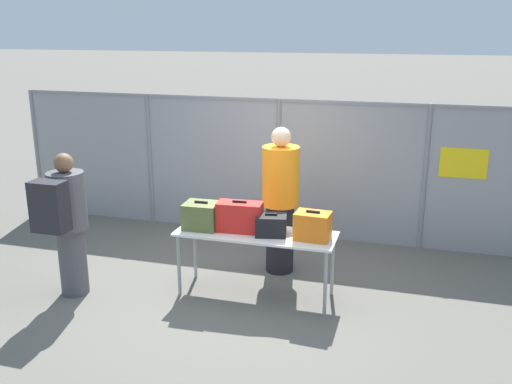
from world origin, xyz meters
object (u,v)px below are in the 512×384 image
object	(u,v)px
traveler_hooded	(66,220)
utility_trailer	(407,176)
inspection_table	(256,238)
suitcase_red	(240,217)
suitcase_olive	(201,216)
security_worker_near	(280,199)
suitcase_black	(271,225)
suitcase_orange	(313,226)

from	to	relation	value
traveler_hooded	utility_trailer	bearing A→B (deg)	54.14
inspection_table	suitcase_red	distance (m)	0.30
suitcase_olive	security_worker_near	bearing A→B (deg)	45.62
suitcase_black	suitcase_orange	world-z (taller)	suitcase_orange
suitcase_orange	utility_trailer	world-z (taller)	suitcase_orange
utility_trailer	suitcase_red	bearing A→B (deg)	-111.25
suitcase_olive	traveler_hooded	distance (m)	1.50
security_worker_near	suitcase_orange	bearing A→B (deg)	123.15
suitcase_olive	utility_trailer	xyz separation A→B (m)	(2.17, 4.46, -0.49)
inspection_table	traveler_hooded	world-z (taller)	traveler_hooded
suitcase_orange	utility_trailer	xyz separation A→B (m)	(0.89, 4.45, -0.49)
security_worker_near	inspection_table	bearing A→B (deg)	79.47
suitcase_red	utility_trailer	bearing A→B (deg)	68.75
suitcase_olive	suitcase_orange	world-z (taller)	suitcase_orange
suitcase_olive	security_worker_near	xyz separation A→B (m)	(0.74, 0.76, 0.04)
utility_trailer	suitcase_black	bearing A→B (deg)	-106.91
traveler_hooded	utility_trailer	distance (m)	6.18
suitcase_black	security_worker_near	world-z (taller)	security_worker_near
inspection_table	utility_trailer	bearing A→B (deg)	70.96
suitcase_red	traveler_hooded	world-z (taller)	traveler_hooded
suitcase_black	security_worker_near	distance (m)	0.76
inspection_table	utility_trailer	world-z (taller)	inspection_table
inspection_table	traveler_hooded	bearing A→B (deg)	-163.73
security_worker_near	utility_trailer	xyz separation A→B (m)	(1.43, 3.70, -0.53)
suitcase_olive	suitcase_red	world-z (taller)	suitcase_red
suitcase_olive	suitcase_red	xyz separation A→B (m)	(0.45, 0.03, 0.02)
suitcase_olive	suitcase_red	bearing A→B (deg)	3.46
suitcase_olive	suitcase_orange	size ratio (longest dim) A/B	1.01
suitcase_olive	traveler_hooded	world-z (taller)	traveler_hooded
traveler_hooded	suitcase_black	bearing A→B (deg)	14.20
suitcase_black	utility_trailer	bearing A→B (deg)	73.09
inspection_table	utility_trailer	size ratio (longest dim) A/B	0.50
suitcase_olive	utility_trailer	bearing A→B (deg)	64.03
suitcase_olive	security_worker_near	world-z (taller)	security_worker_near
inspection_table	security_worker_near	xyz separation A→B (m)	(0.10, 0.74, 0.26)
suitcase_olive	suitcase_orange	distance (m)	1.28
inspection_table	suitcase_black	bearing A→B (deg)	-3.02
traveler_hooded	utility_trailer	world-z (taller)	traveler_hooded
utility_trailer	traveler_hooded	bearing A→B (deg)	-125.28
suitcase_red	security_worker_near	world-z (taller)	security_worker_near
suitcase_black	traveler_hooded	world-z (taller)	traveler_hooded
inspection_table	suitcase_black	distance (m)	0.26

